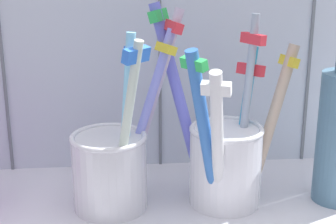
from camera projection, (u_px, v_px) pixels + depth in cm
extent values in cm
cube|color=silver|center=(169.00, 221.00, 49.88)|extent=(64.00, 22.00, 2.00)
cylinder|color=silver|center=(110.00, 172.00, 49.46)|extent=(6.80, 6.80, 6.90)
torus|color=silver|center=(108.00, 137.00, 48.39)|extent=(6.96, 6.96, 0.50)
cylinder|color=#898CE8|center=(145.00, 117.00, 49.36)|extent=(6.27, 3.50, 16.00)
cube|color=yellow|center=(165.00, 49.00, 48.48)|extent=(1.99, 2.68, 1.04)
cylinder|color=silver|center=(125.00, 131.00, 45.58)|extent=(3.55, 3.61, 16.08)
cube|color=blue|center=(136.00, 55.00, 42.59)|extent=(2.46, 2.44, 1.29)
cylinder|color=#84D1F2|center=(126.00, 121.00, 48.33)|extent=(2.12, 1.03, 15.90)
cube|color=blue|center=(130.00, 54.00, 46.52)|extent=(1.11, 2.42, 0.98)
cylinder|color=silver|center=(151.00, 105.00, 50.16)|extent=(6.51, 2.61, 17.75)
cube|color=#E5333F|center=(174.00, 27.00, 48.69)|extent=(1.75, 2.74, 1.18)
cylinder|color=white|center=(225.00, 166.00, 50.31)|extent=(6.66, 6.66, 7.31)
torus|color=silver|center=(227.00, 129.00, 49.17)|extent=(6.83, 6.83, 0.50)
cylinder|color=#6B70E7|center=(180.00, 100.00, 51.14)|extent=(5.99, 4.23, 18.10)
cube|color=green|center=(158.00, 16.00, 49.66)|extent=(2.14, 2.50, 1.29)
cylinder|color=white|center=(218.00, 145.00, 45.64)|extent=(2.68, 5.11, 13.96)
cube|color=white|center=(216.00, 89.00, 42.58)|extent=(2.59, 1.76, 1.18)
cylinder|color=#299ACB|center=(243.00, 123.00, 50.45)|extent=(2.96, 3.01, 14.21)
cube|color=#E5333F|center=(251.00, 69.00, 49.54)|extent=(2.52, 2.49, 1.14)
cylinder|color=#BFA791|center=(271.00, 123.00, 50.12)|extent=(5.22, 2.86, 14.59)
cube|color=yellow|center=(289.00, 61.00, 49.04)|extent=(1.60, 2.26, 1.05)
cylinder|color=#356DC1|center=(205.00, 135.00, 45.94)|extent=(4.40, 3.65, 15.36)
cube|color=green|center=(194.00, 64.00, 43.01)|extent=(2.20, 2.54, 1.03)
cylinder|color=#98A4B6|center=(246.00, 109.00, 49.36)|extent=(2.25, 1.80, 17.26)
cube|color=#E5333F|center=(253.00, 39.00, 47.67)|extent=(2.01, 2.52, 0.98)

